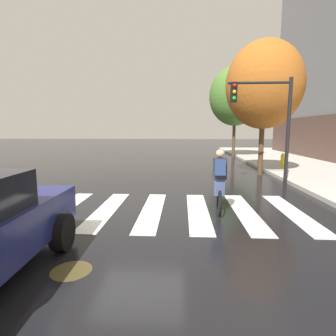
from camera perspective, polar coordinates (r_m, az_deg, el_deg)
The scene contains 8 objects.
ground_plane at distance 7.55m, azimuth -6.02°, elevation -8.88°, with size 120.00×120.00×0.00m, color black.
crosswalk_stripes at distance 7.59m, azimuth -8.19°, elevation -8.77°, with size 9.37×3.60×0.01m.
manhole_cover at distance 4.77m, azimuth -19.77°, elevation -19.75°, with size 0.64×0.64×0.01m, color #473D1E.
cyclist at distance 7.37m, azimuth 10.83°, elevation -2.64°, with size 0.38×1.71×1.69m.
traffic_light_near at distance 11.41m, azimuth 20.33°, elevation 10.91°, with size 2.47×0.28×4.20m.
fire_hydrant at distance 16.06m, azimuth 23.11°, elevation 1.46°, with size 0.33×0.22×0.78m.
street_tree_near at distance 14.03m, azimuth 19.67°, elevation 16.20°, with size 3.57×3.57×6.36m.
street_tree_mid at distance 22.44m, azimuth 14.04°, elevation 14.57°, with size 4.02×4.02×7.16m.
Camera 1 is at (1.16, -7.13, 2.19)m, focal length 28.79 mm.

